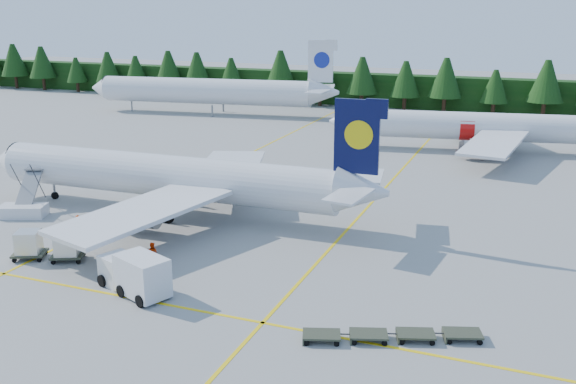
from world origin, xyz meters
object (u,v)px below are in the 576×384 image
(airliner_navy, at_px, (158,176))
(airstairs, at_px, (24,207))
(airliner_red, at_px, (462,126))
(service_truck, at_px, (133,273))

(airliner_navy, xyz_separation_m, airstairs, (-10.74, -5.48, -2.60))
(airliner_navy, xyz_separation_m, airliner_red, (22.55, 36.93, -0.19))
(airliner_navy, distance_m, airstairs, 12.33)
(airliner_red, height_order, service_truck, airliner_red)
(airliner_navy, distance_m, service_truck, 17.51)
(airliner_red, xyz_separation_m, airstairs, (-33.29, -42.41, -2.41))
(airliner_red, distance_m, service_truck, 54.49)
(service_truck, bearing_deg, airliner_navy, 138.97)
(airliner_red, bearing_deg, service_truck, -115.31)
(airliner_navy, bearing_deg, service_truck, -64.43)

